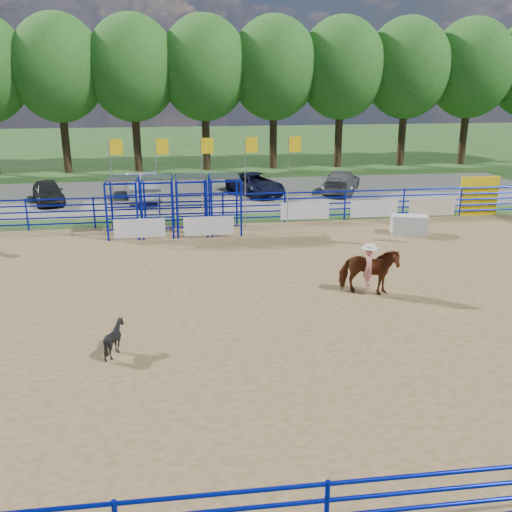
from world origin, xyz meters
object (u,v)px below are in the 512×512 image
at_px(calf, 114,338).
at_px(car_b, 142,186).
at_px(announcer_table, 409,225).
at_px(horse_and_rider, 369,269).
at_px(car_c, 255,184).
at_px(car_d, 341,181).
at_px(car_a, 48,192).

height_order(calf, car_b, car_b).
distance_m(announcer_table, calf, 15.63).
xyz_separation_m(announcer_table, calf, (-12.00, -10.01, 0.03)).
bearing_deg(announcer_table, horse_and_rider, -121.35).
xyz_separation_m(car_c, car_d, (5.23, -0.07, 0.03)).
bearing_deg(car_b, horse_and_rider, 109.19).
bearing_deg(calf, horse_and_rider, -94.39).
relative_size(calf, car_d, 0.20).
relative_size(calf, car_a, 0.24).
height_order(announcer_table, car_b, car_b).
bearing_deg(car_a, horse_and_rider, -66.99).
distance_m(horse_and_rider, car_c, 16.37).
distance_m(horse_and_rider, car_a, 20.45).
xyz_separation_m(car_a, car_b, (5.13, 0.19, 0.16)).
height_order(horse_and_rider, car_b, horse_and_rider).
height_order(horse_and_rider, car_c, horse_and_rider).
bearing_deg(car_a, calf, -91.32).
distance_m(calf, car_d, 22.53).
height_order(announcer_table, car_c, car_c).
xyz_separation_m(announcer_table, car_b, (-12.37, 8.87, 0.37)).
relative_size(horse_and_rider, car_c, 0.53).
xyz_separation_m(car_a, car_c, (11.72, 0.79, -0.01)).
xyz_separation_m(announcer_table, car_a, (-17.50, 8.68, 0.20)).
bearing_deg(announcer_table, car_c, 121.40).
xyz_separation_m(calf, car_c, (6.23, 19.48, 0.16)).
relative_size(announcer_table, car_b, 0.33).
bearing_deg(calf, car_b, -25.37).
bearing_deg(car_a, announcer_table, -44.09).
relative_size(horse_and_rider, car_a, 0.64).
relative_size(calf, car_c, 0.20).
distance_m(car_b, car_c, 6.62).
distance_m(horse_and_rider, calf, 8.48).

